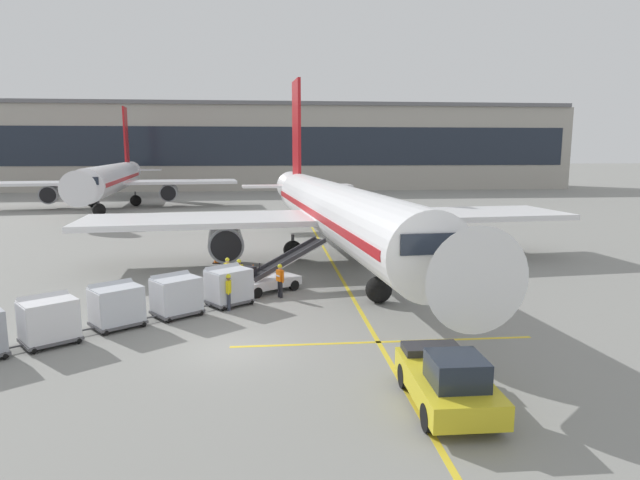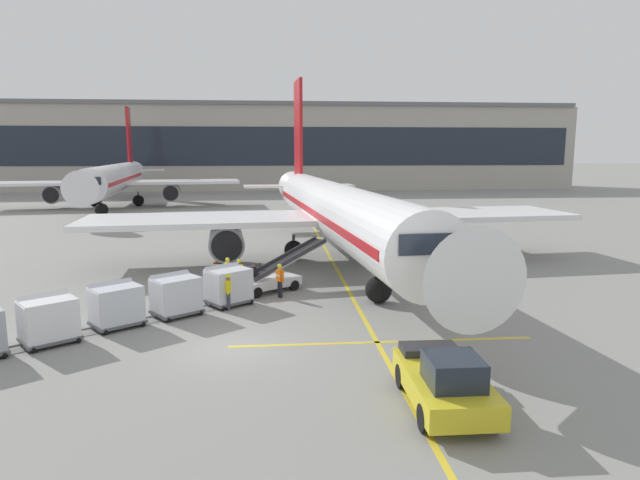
# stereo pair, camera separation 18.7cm
# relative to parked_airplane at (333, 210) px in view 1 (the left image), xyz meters

# --- Properties ---
(ground_plane) EXTENTS (600.00, 600.00, 0.00)m
(ground_plane) POSITION_rel_parked_airplane_xyz_m (-5.86, -16.35, -3.45)
(ground_plane) COLOR gray
(parked_airplane) EXTENTS (33.15, 42.30, 14.11)m
(parked_airplane) POSITION_rel_parked_airplane_xyz_m (0.00, 0.00, 0.00)
(parked_airplane) COLOR white
(parked_airplane) RESTS_ON ground
(belt_loader) EXTENTS (5.20, 4.16, 2.56)m
(belt_loader) POSITION_rel_parked_airplane_xyz_m (-4.24, -7.74, -2.64)
(belt_loader) COLOR silver
(belt_loader) RESTS_ON ground
(baggage_cart_lead) EXTENTS (2.65, 2.49, 1.91)m
(baggage_cart_lead) POSITION_rel_parked_airplane_xyz_m (-6.38, -10.29, -2.45)
(baggage_cart_lead) COLOR #515156
(baggage_cart_lead) RESTS_ON ground
(baggage_cart_second) EXTENTS (2.65, 2.49, 1.91)m
(baggage_cart_second) POSITION_rel_parked_airplane_xyz_m (-8.61, -11.87, -2.45)
(baggage_cart_second) COLOR #515156
(baggage_cart_second) RESTS_ON ground
(baggage_cart_third) EXTENTS (2.65, 2.49, 1.91)m
(baggage_cart_third) POSITION_rel_parked_airplane_xyz_m (-10.85, -13.30, -2.45)
(baggage_cart_third) COLOR #515156
(baggage_cart_third) RESTS_ON ground
(baggage_cart_fourth) EXTENTS (2.65, 2.49, 1.91)m
(baggage_cart_fourth) POSITION_rel_parked_airplane_xyz_m (-12.90, -15.13, -2.45)
(baggage_cart_fourth) COLOR #515156
(baggage_cart_fourth) RESTS_ON ground
(pushback_tug) EXTENTS (2.17, 4.42, 1.83)m
(pushback_tug) POSITION_rel_parked_airplane_xyz_m (0.75, -21.74, -2.62)
(pushback_tug) COLOR gold
(pushback_tug) RESTS_ON ground
(ground_crew_by_loader) EXTENTS (0.25, 0.57, 1.74)m
(ground_crew_by_loader) POSITION_rel_parked_airplane_xyz_m (-6.28, -11.23, -2.45)
(ground_crew_by_loader) COLOR #333847
(ground_crew_by_loader) RESTS_ON ground
(ground_crew_by_carts) EXTENTS (0.41, 0.50, 1.74)m
(ground_crew_by_carts) POSITION_rel_parked_airplane_xyz_m (-3.84, -9.20, -2.45)
(ground_crew_by_carts) COLOR black
(ground_crew_by_carts) RESTS_ON ground
(ground_crew_marshaller) EXTENTS (0.43, 0.46, 1.74)m
(ground_crew_marshaller) POSITION_rel_parked_airplane_xyz_m (-6.62, -7.24, -2.45)
(ground_crew_marshaller) COLOR #333847
(ground_crew_marshaller) RESTS_ON ground
(ground_crew_wingwalker) EXTENTS (0.54, 0.36, 1.74)m
(ground_crew_wingwalker) POSITION_rel_parked_airplane_xyz_m (-5.98, -7.71, -2.45)
(ground_crew_wingwalker) COLOR #333847
(ground_crew_wingwalker) RESTS_ON ground
(safety_cone_engine_keepout) EXTENTS (0.52, 0.52, 0.60)m
(safety_cone_engine_keepout) POSITION_rel_parked_airplane_xyz_m (-7.88, -0.17, -3.16)
(safety_cone_engine_keepout) COLOR black
(safety_cone_engine_keepout) RESTS_ON ground
(safety_cone_wingtip) EXTENTS (0.55, 0.55, 0.63)m
(safety_cone_wingtip) POSITION_rel_parked_airplane_xyz_m (-6.47, -3.32, -3.14)
(safety_cone_wingtip) COLOR black
(safety_cone_wingtip) RESTS_ON ground
(safety_cone_nose_mark) EXTENTS (0.66, 0.66, 0.74)m
(safety_cone_nose_mark) POSITION_rel_parked_airplane_xyz_m (-5.34, -4.24, -3.09)
(safety_cone_nose_mark) COLOR black
(safety_cone_nose_mark) RESTS_ON ground
(apron_guidance_line_lead_in) EXTENTS (0.20, 110.00, 0.01)m
(apron_guidance_line_lead_in) POSITION_rel_parked_airplane_xyz_m (-0.15, -0.79, -3.44)
(apron_guidance_line_lead_in) COLOR yellow
(apron_guidance_line_lead_in) RESTS_ON ground
(apron_guidance_line_stop_bar) EXTENTS (12.00, 0.20, 0.01)m
(apron_guidance_line_stop_bar) POSITION_rel_parked_airplane_xyz_m (0.07, -16.17, -3.44)
(apron_guidance_line_stop_bar) COLOR yellow
(apron_guidance_line_stop_bar) RESTS_ON ground
(terminal_building) EXTENTS (133.01, 16.06, 16.56)m
(terminal_building) POSITION_rel_parked_airplane_xyz_m (-11.55, 74.08, 4.78)
(terminal_building) COLOR #A8A399
(terminal_building) RESTS_ON ground
(distant_airplane) EXTENTS (33.23, 42.57, 14.43)m
(distant_airplane) POSITION_rel_parked_airplane_xyz_m (-25.09, 38.38, 0.29)
(distant_airplane) COLOR white
(distant_airplane) RESTS_ON ground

